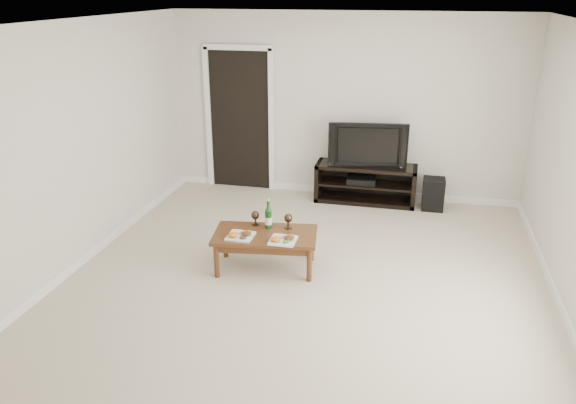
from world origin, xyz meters
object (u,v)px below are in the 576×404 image
at_px(television, 368,143).
at_px(coffee_table, 265,251).
at_px(media_console, 365,183).
at_px(subwoofer, 433,194).

relative_size(television, coffee_table, 0.98).
distance_m(media_console, subwoofer, 0.95).
height_order(media_console, subwoofer, media_console).
height_order(television, subwoofer, television).
xyz_separation_m(subwoofer, coffee_table, (-1.80, -2.23, -0.01)).
height_order(television, coffee_table, television).
bearing_deg(media_console, coffee_table, -110.36).
xyz_separation_m(media_console, subwoofer, (0.94, -0.07, -0.06)).
bearing_deg(television, coffee_table, -117.43).
distance_m(subwoofer, coffee_table, 2.86).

